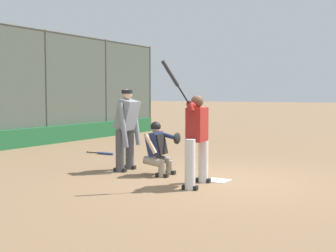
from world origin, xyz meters
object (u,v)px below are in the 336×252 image
object	(u,v)px
batter_at_plate	(197,136)
spare_bat_near_backstop	(103,153)
catcher_behind_plate	(159,148)
umpire_home	(127,127)

from	to	relation	value
batter_at_plate	spare_bat_near_backstop	world-z (taller)	batter_at_plate
catcher_behind_plate	umpire_home	bearing A→B (deg)	-105.59
batter_at_plate	spare_bat_near_backstop	size ratio (longest dim) A/B	2.49
batter_at_plate	umpire_home	bearing A→B (deg)	-117.96
batter_at_plate	umpire_home	distance (m)	2.25
spare_bat_near_backstop	batter_at_plate	bearing A→B (deg)	-32.64
catcher_behind_plate	umpire_home	size ratio (longest dim) A/B	0.63
batter_at_plate	catcher_behind_plate	size ratio (longest dim) A/B	2.04
batter_at_plate	catcher_behind_plate	bearing A→B (deg)	-125.70
catcher_behind_plate	umpire_home	distance (m)	1.01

